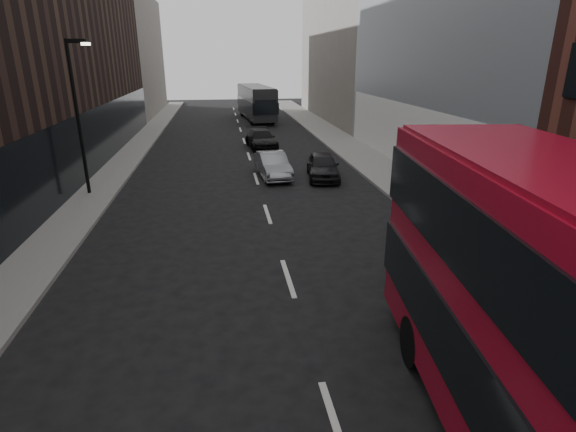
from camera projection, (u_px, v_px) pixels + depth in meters
name	position (u px, v px, depth m)	size (l,w,h in m)	color
sidewalk_right	(360.00, 155.00, 30.61)	(3.00, 80.00, 0.15)	slate
sidewalk_left	(124.00, 162.00, 28.45)	(2.00, 80.00, 0.15)	slate
building_victorian	(346.00, 23.00, 45.65)	(6.50, 24.00, 21.00)	#68635C
building_left_mid	(72.00, 47.00, 30.31)	(5.00, 24.00, 14.00)	black
building_left_far	(131.00, 56.00, 50.97)	(5.00, 20.00, 13.00)	#68635C
street_lamp	(78.00, 108.00, 20.52)	(1.06, 0.22, 7.00)	black
grey_bus	(256.00, 102.00, 47.53)	(3.52, 11.05, 3.52)	black
car_a	(323.00, 166.00, 24.82)	(1.66, 4.14, 1.41)	black
car_b	(273.00, 165.00, 25.05)	(1.46, 4.19, 1.38)	gray
car_c	(261.00, 139.00, 33.07)	(1.89, 4.65, 1.35)	black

